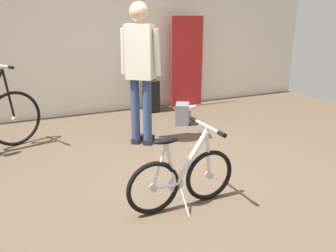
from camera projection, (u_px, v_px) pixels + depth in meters
The scene contains 7 objects.
ground_plane at pixel (183, 183), 3.41m from camera, with size 8.13×8.13×0.00m, color brown.
back_wall at pixel (101, 22), 5.55m from camera, with size 8.13×0.10×2.96m, color silver.
floor_banner_stand at pixel (187, 68), 6.07m from camera, with size 0.60×0.36×1.58m.
folding_bike_foreground at pixel (182, 177), 2.92m from camera, with size 1.01×0.53×0.72m.
visitor_near_wall at pixel (140, 65), 4.17m from camera, with size 0.43×0.39×1.74m.
rolling_suitcase at pixel (152, 95), 5.92m from camera, with size 0.20×0.37×0.83m.
handbag_on_floor at pixel (183, 114), 5.24m from camera, with size 0.32×0.35×0.31m.
Camera 1 is at (-1.40, -2.74, 1.59)m, focal length 36.81 mm.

